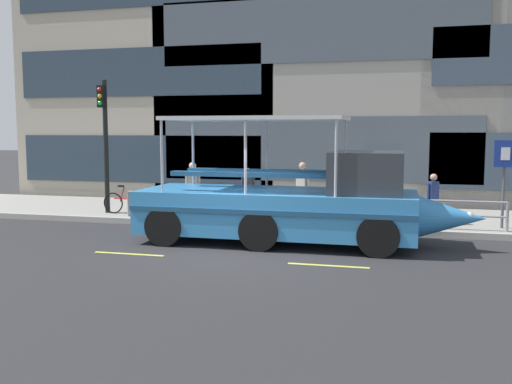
% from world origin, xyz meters
% --- Properties ---
extents(ground_plane, '(120.00, 120.00, 0.00)m').
position_xyz_m(ground_plane, '(0.00, 0.00, 0.00)').
color(ground_plane, '#2B2B2D').
extents(sidewalk, '(32.00, 4.80, 0.18)m').
position_xyz_m(sidewalk, '(0.00, 5.60, 0.09)').
color(sidewalk, '#99968E').
rests_on(sidewalk, ground_plane).
extents(curb_edge, '(32.00, 0.18, 0.18)m').
position_xyz_m(curb_edge, '(0.00, 3.11, 0.09)').
color(curb_edge, '#B2ADA3').
rests_on(curb_edge, ground_plane).
extents(lane_centreline, '(25.80, 0.12, 0.01)m').
position_xyz_m(lane_centreline, '(-0.00, -0.99, 0.00)').
color(lane_centreline, '#DBD64C').
rests_on(lane_centreline, ground_plane).
extents(curb_guardrail, '(11.48, 0.09, 0.84)m').
position_xyz_m(curb_guardrail, '(1.05, 3.45, 0.74)').
color(curb_guardrail, gray).
rests_on(curb_guardrail, sidewalk).
extents(traffic_light_pole, '(0.24, 0.46, 4.44)m').
position_xyz_m(traffic_light_pole, '(-5.74, 4.00, 2.86)').
color(traffic_light_pole, black).
rests_on(traffic_light_pole, sidewalk).
extents(parking_sign, '(0.60, 0.12, 2.50)m').
position_xyz_m(parking_sign, '(6.72, 4.04, 1.88)').
color(parking_sign, '#4C4F54').
rests_on(parking_sign, sidewalk).
extents(leaned_bicycle, '(1.74, 0.46, 0.96)m').
position_xyz_m(leaned_bicycle, '(-4.93, 3.91, 0.56)').
color(leaned_bicycle, black).
rests_on(leaned_bicycle, sidewalk).
extents(duck_tour_boat, '(8.96, 2.63, 3.32)m').
position_xyz_m(duck_tour_boat, '(1.24, 1.30, 1.06)').
color(duck_tour_boat, '#388CD1').
rests_on(duck_tour_boat, ground_plane).
extents(pedestrian_near_bow, '(0.36, 0.30, 1.50)m').
position_xyz_m(pedestrian_near_bow, '(4.83, 4.29, 1.09)').
color(pedestrian_near_bow, black).
rests_on(pedestrian_near_bow, sidewalk).
extents(pedestrian_mid_left, '(0.46, 0.32, 1.75)m').
position_xyz_m(pedestrian_mid_left, '(0.78, 4.98, 1.24)').
color(pedestrian_mid_left, '#47423D').
rests_on(pedestrian_mid_left, sidewalk).
extents(pedestrian_mid_right, '(0.44, 0.21, 1.54)m').
position_xyz_m(pedestrian_mid_right, '(-1.01, 4.83, 1.11)').
color(pedestrian_mid_right, black).
rests_on(pedestrian_mid_right, sidewalk).
extents(pedestrian_near_stern, '(0.49, 0.25, 1.73)m').
position_xyz_m(pedestrian_near_stern, '(-2.81, 4.45, 1.22)').
color(pedestrian_near_stern, black).
rests_on(pedestrian_near_stern, sidewalk).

